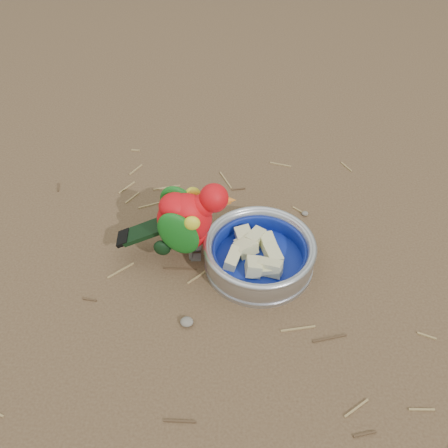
# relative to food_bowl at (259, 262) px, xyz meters

# --- Properties ---
(ground) EXTENTS (60.00, 60.00, 0.00)m
(ground) POSITION_rel_food_bowl_xyz_m (-0.03, -0.07, -0.01)
(ground) COLOR brown
(food_bowl) EXTENTS (0.22, 0.22, 0.02)m
(food_bowl) POSITION_rel_food_bowl_xyz_m (0.00, 0.00, 0.00)
(food_bowl) COLOR #B2B2BA
(food_bowl) RESTS_ON ground
(bowl_wall) EXTENTS (0.22, 0.22, 0.04)m
(bowl_wall) POSITION_rel_food_bowl_xyz_m (0.00, 0.00, 0.03)
(bowl_wall) COLOR #B2B2BA
(bowl_wall) RESTS_ON food_bowl
(fruit_wedges) EXTENTS (0.13, 0.13, 0.03)m
(fruit_wedges) POSITION_rel_food_bowl_xyz_m (0.00, 0.00, 0.02)
(fruit_wedges) COLOR beige
(fruit_wedges) RESTS_ON food_bowl
(lory_parrot) EXTENTS (0.22, 0.12, 0.17)m
(lory_parrot) POSITION_rel_food_bowl_xyz_m (-0.14, 0.02, 0.08)
(lory_parrot) COLOR red
(lory_parrot) RESTS_ON ground
(ground_debris) EXTENTS (0.90, 0.80, 0.01)m
(ground_debris) POSITION_rel_food_bowl_xyz_m (0.01, -0.05, -0.01)
(ground_debris) COLOR #957A4B
(ground_debris) RESTS_ON ground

